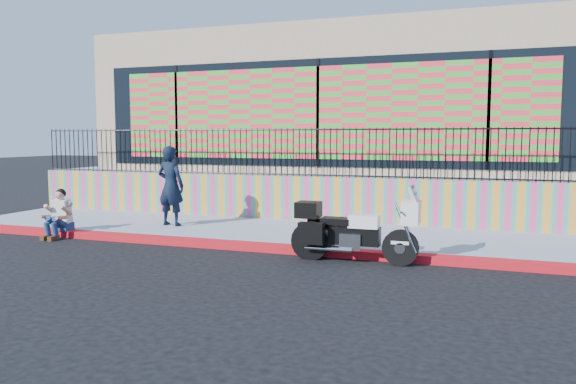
% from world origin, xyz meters
% --- Properties ---
extents(ground, '(90.00, 90.00, 0.00)m').
position_xyz_m(ground, '(0.00, 0.00, 0.00)').
color(ground, black).
rests_on(ground, ground).
extents(red_curb, '(16.00, 0.30, 0.15)m').
position_xyz_m(red_curb, '(0.00, 0.00, 0.07)').
color(red_curb, red).
rests_on(red_curb, ground).
extents(sidewalk, '(16.00, 3.00, 0.15)m').
position_xyz_m(sidewalk, '(0.00, 1.65, 0.07)').
color(sidewalk, '#8E97AA').
rests_on(sidewalk, ground).
extents(mural_wall, '(16.00, 0.20, 1.10)m').
position_xyz_m(mural_wall, '(0.00, 3.25, 0.70)').
color(mural_wall, '#F03F81').
rests_on(mural_wall, sidewalk).
extents(metal_fence, '(15.80, 0.04, 1.20)m').
position_xyz_m(metal_fence, '(0.00, 3.25, 1.85)').
color(metal_fence, black).
rests_on(metal_fence, mural_wall).
extents(elevated_platform, '(16.00, 10.00, 1.25)m').
position_xyz_m(elevated_platform, '(0.00, 8.35, 0.62)').
color(elevated_platform, '#8E97AA').
rests_on(elevated_platform, ground).
extents(storefront_building, '(14.00, 8.06, 4.00)m').
position_xyz_m(storefront_building, '(0.00, 8.13, 3.25)').
color(storefront_building, tan).
rests_on(storefront_building, elevated_platform).
extents(police_motorcycle, '(2.26, 0.75, 1.41)m').
position_xyz_m(police_motorcycle, '(1.97, -0.36, 0.59)').
color(police_motorcycle, black).
rests_on(police_motorcycle, ground).
extents(police_officer, '(0.72, 0.50, 1.88)m').
position_xyz_m(police_officer, '(-2.78, 1.38, 1.09)').
color(police_officer, black).
rests_on(police_officer, sidewalk).
extents(seated_man, '(0.54, 0.71, 1.06)m').
position_xyz_m(seated_man, '(-4.68, -0.22, 0.45)').
color(seated_man, navy).
rests_on(seated_man, ground).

